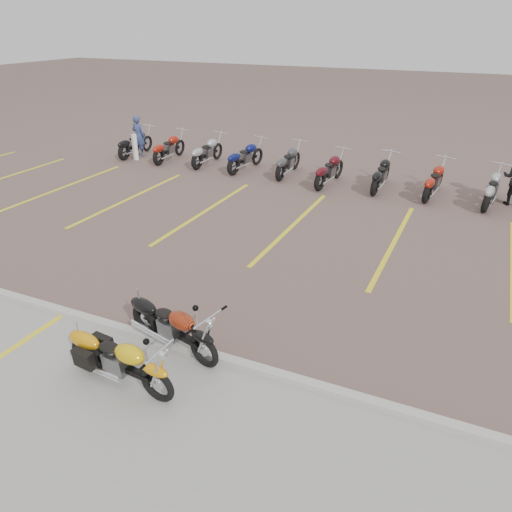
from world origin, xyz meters
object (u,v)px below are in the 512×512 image
(flame_cruiser, at_px, (172,327))
(bollard, at_px, (135,147))
(yellow_cruiser, at_px, (119,361))
(person_a, at_px, (139,136))

(flame_cruiser, bearing_deg, bollard, 144.85)
(flame_cruiser, xyz_separation_m, bollard, (-8.26, 9.88, 0.08))
(yellow_cruiser, bearing_deg, flame_cruiser, 84.51)
(flame_cruiser, relative_size, bollard, 2.02)
(flame_cruiser, relative_size, person_a, 1.26)
(bollard, bearing_deg, yellow_cruiser, -53.79)
(person_a, height_order, bollard, person_a)
(yellow_cruiser, distance_m, person_a, 14.21)
(yellow_cruiser, xyz_separation_m, bollard, (-8.04, 10.98, 0.08))
(person_a, relative_size, bollard, 1.60)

